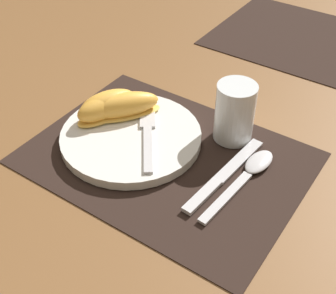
# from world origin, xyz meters

# --- Properties ---
(ground_plane) EXTENTS (3.00, 3.00, 0.00)m
(ground_plane) POSITION_xyz_m (0.00, 0.00, 0.00)
(ground_plane) COLOR brown
(placemat) EXTENTS (0.44, 0.32, 0.00)m
(placemat) POSITION_xyz_m (0.00, 0.00, 0.00)
(placemat) COLOR black
(placemat) RESTS_ON ground_plane
(placemat_far) EXTENTS (0.44, 0.32, 0.00)m
(placemat_far) POSITION_xyz_m (0.05, 0.52, 0.00)
(placemat_far) COLOR black
(placemat_far) RESTS_ON ground_plane
(plate) EXTENTS (0.24, 0.24, 0.02)m
(plate) POSITION_xyz_m (-0.07, -0.00, 0.01)
(plate) COLOR white
(plate) RESTS_ON placemat
(juice_glass) EXTENTS (0.07, 0.07, 0.10)m
(juice_glass) POSITION_xyz_m (0.06, 0.11, 0.05)
(juice_glass) COLOR silver
(juice_glass) RESTS_ON placemat
(knife) EXTENTS (0.03, 0.20, 0.01)m
(knife) POSITION_xyz_m (0.10, 0.01, 0.01)
(knife) COLOR silver
(knife) RESTS_ON placemat
(spoon) EXTENTS (0.04, 0.19, 0.01)m
(spoon) POSITION_xyz_m (0.13, 0.04, 0.01)
(spoon) COLOR silver
(spoon) RESTS_ON placemat
(fork) EXTENTS (0.12, 0.16, 0.00)m
(fork) POSITION_xyz_m (-0.05, 0.02, 0.02)
(fork) COLOR silver
(fork) RESTS_ON plate
(citrus_wedge_0) EXTENTS (0.12, 0.13, 0.04)m
(citrus_wedge_0) POSITION_xyz_m (-0.12, 0.03, 0.04)
(citrus_wedge_0) COLOR #F7C656
(citrus_wedge_0) RESTS_ON plate
(citrus_wedge_1) EXTENTS (0.09, 0.12, 0.05)m
(citrus_wedge_1) POSITION_xyz_m (-0.14, 0.02, 0.04)
(citrus_wedge_1) COLOR #F7C656
(citrus_wedge_1) RESTS_ON plate
(citrus_wedge_2) EXTENTS (0.07, 0.11, 0.04)m
(citrus_wedge_2) POSITION_xyz_m (-0.14, 0.01, 0.04)
(citrus_wedge_2) COLOR #F7C656
(citrus_wedge_2) RESTS_ON plate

